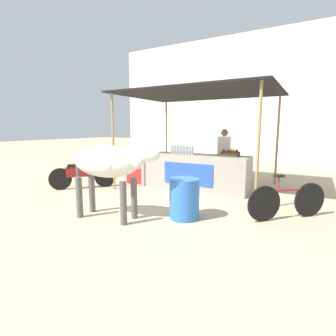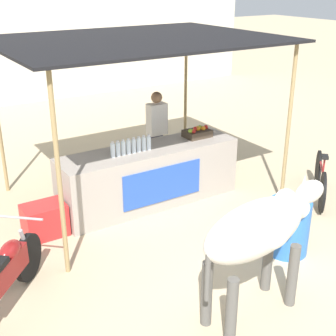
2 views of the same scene
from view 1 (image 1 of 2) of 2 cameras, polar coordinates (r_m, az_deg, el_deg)
ground_plane at (r=5.52m, az=-3.79°, el=-9.10°), size 60.00×60.00×0.00m
building_wall_far at (r=14.77m, az=18.64°, el=14.30°), size 16.00×0.50×6.45m
stall_counter at (r=7.29m, az=5.68°, el=-0.83°), size 3.00×0.82×0.96m
stall_awning at (r=7.52m, az=6.90°, el=15.18°), size 4.20×3.20×2.64m
water_bottle_row at (r=7.32m, az=3.09°, el=3.93°), size 0.70×0.07×0.25m
fruit_crate at (r=6.93m, az=13.32°, el=3.12°), size 0.44×0.32×0.18m
vendor_behind_counter at (r=7.73m, az=12.05°, el=2.33°), size 0.34×0.22×1.65m
cooler_box at (r=8.15m, az=-6.43°, el=-1.53°), size 0.60×0.44×0.48m
water_barrel at (r=4.94m, az=3.57°, el=-6.65°), size 0.56×0.56×0.76m
cow at (r=4.92m, az=-12.93°, el=0.86°), size 1.84×0.67×1.44m
motorcycle_parked at (r=7.71m, az=-17.84°, el=-1.07°), size 1.26×1.39×0.90m
bicycle_leaning at (r=5.37m, az=24.50°, el=-6.52°), size 1.20×1.20×0.85m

